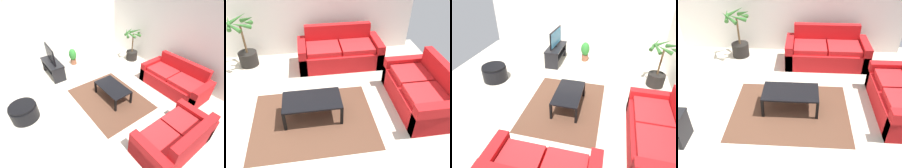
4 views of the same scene
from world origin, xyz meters
TOP-DOWN VIEW (x-y plane):
  - ground_plane at (0.00, 0.00)m, footprint 6.60×6.60m
  - wall_back at (0.00, 3.00)m, footprint 6.00×0.06m
  - wall_left at (-3.00, 0.00)m, footprint 0.06×6.00m
  - couch_main at (0.99, 2.28)m, footprint 1.98×0.90m
  - couch_loveseat at (2.28, 0.55)m, footprint 0.90×1.67m
  - tv_stand at (-1.98, -0.42)m, footprint 1.10×0.45m
  - tv at (-1.98, -0.42)m, footprint 0.90×0.10m
  - coffee_table at (0.21, 0.50)m, footprint 1.04×0.59m
  - area_rug at (0.21, 0.40)m, footprint 2.20×1.70m
  - potted_palm at (-1.24, 2.55)m, footprint 0.70×0.74m
  - potted_plant_small at (-2.30, 0.48)m, footprint 0.28×0.28m
  - ottoman at (-0.48, -1.76)m, footprint 0.66×0.66m

SIDE VIEW (x-z plane):
  - ground_plane at x=0.00m, z-range 0.00..0.00m
  - area_rug at x=0.21m, z-range 0.00..0.01m
  - ottoman at x=-0.48m, z-range 0.00..0.43m
  - couch_loveseat at x=2.28m, z-range -0.15..0.75m
  - couch_main at x=0.99m, z-range -0.15..0.75m
  - potted_plant_small at x=-2.30m, z-range 0.03..0.65m
  - tv_stand at x=-1.98m, z-range 0.08..0.60m
  - coffee_table at x=0.21m, z-range 0.15..0.55m
  - potted_palm at x=-1.24m, z-range -0.18..1.06m
  - tv at x=-1.98m, z-range 0.54..1.09m
  - wall_back at x=0.00m, z-range 0.00..2.70m
  - wall_left at x=-3.00m, z-range 0.00..2.70m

